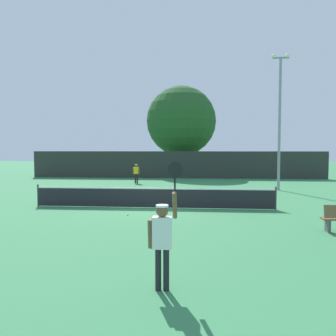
{
  "coord_description": "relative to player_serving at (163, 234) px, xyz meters",
  "views": [
    {
      "loc": [
        2.11,
        -15.89,
        2.81
      ],
      "look_at": [
        0.43,
        3.24,
        1.73
      ],
      "focal_mm": 36.1,
      "sensor_mm": 36.0,
      "label": 1
    }
  ],
  "objects": [
    {
      "name": "light_pole",
      "position": [
        6.2,
        17.0,
        4.03
      ],
      "size": [
        1.18,
        0.28,
        9.19
      ],
      "color": "gray",
      "rests_on": "ground"
    },
    {
      "name": "ground_plane",
      "position": [
        -1.43,
        9.34,
        -1.14
      ],
      "size": [
        120.0,
        120.0,
        0.0
      ],
      "primitive_type": "plane",
      "color": "#387F4C"
    },
    {
      "name": "perimeter_fence",
      "position": [
        -1.43,
        25.99,
        0.16
      ],
      "size": [
        28.49,
        0.12,
        2.6
      ],
      "primitive_type": "cube",
      "color": "#2D332D",
      "rests_on": "ground"
    },
    {
      "name": "player_receiving",
      "position": [
        -4.34,
        20.71,
        -0.19
      ],
      "size": [
        0.57,
        0.23,
        1.56
      ],
      "rotation": [
        0.0,
        0.0,
        3.14
      ],
      "color": "yellow",
      "rests_on": "ground"
    },
    {
      "name": "tennis_net",
      "position": [
        -1.43,
        9.34,
        -0.63
      ],
      "size": [
        11.52,
        0.08,
        1.07
      ],
      "color": "#232328",
      "rests_on": "ground"
    },
    {
      "name": "player_serving",
      "position": [
        0.0,
        0.0,
        0.0
      ],
      "size": [
        0.67,
        0.4,
        2.57
      ],
      "color": "white",
      "rests_on": "ground"
    },
    {
      "name": "large_tree",
      "position": [
        -1.11,
        29.97,
        4.68
      ],
      "size": [
        7.46,
        7.46,
        9.56
      ],
      "color": "brown",
      "rests_on": "ground"
    },
    {
      "name": "parked_car_near",
      "position": [
        8.17,
        31.11,
        -0.36
      ],
      "size": [
        2.26,
        4.35,
        1.69
      ],
      "rotation": [
        0.0,
        0.0,
        0.09
      ],
      "color": "#B7B7BC",
      "rests_on": "ground"
    },
    {
      "name": "tennis_ball",
      "position": [
        -2.26,
        7.38,
        -1.1
      ],
      "size": [
        0.07,
        0.07,
        0.07
      ],
      "primitive_type": "sphere",
      "color": "#CCE033",
      "rests_on": "ground"
    }
  ]
}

